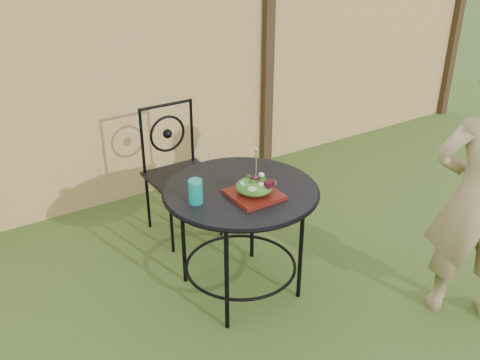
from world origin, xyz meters
The scene contains 8 objects.
ground centered at (0.00, 0.00, 0.00)m, with size 60.00×60.00×0.00m, color #2A4D18.
fence centered at (0.00, 2.19, 0.95)m, with size 8.00×0.12×1.90m.
patio_table centered at (0.03, 0.62, 0.59)m, with size 0.92×0.92×0.72m.
patio_chair centered at (0.05, 1.49, 0.50)m, with size 0.46×0.46×0.95m.
salad_plate centered at (0.04, 0.49, 0.74)m, with size 0.27×0.27×0.02m, color #451209.
salad centered at (0.04, 0.49, 0.79)m, with size 0.21×0.21×0.08m, color #235614.
fork centered at (0.05, 0.49, 0.92)m, with size 0.01×0.01×0.18m, color silver.
drinking_glass centered at (-0.27, 0.61, 0.79)m, with size 0.08×0.08×0.14m, color #0D9785.
Camera 1 is at (-1.47, -1.70, 2.16)m, focal length 40.00 mm.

